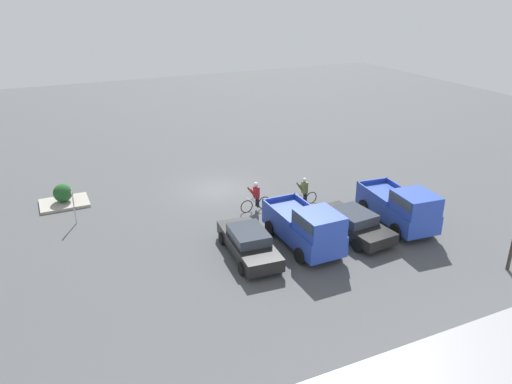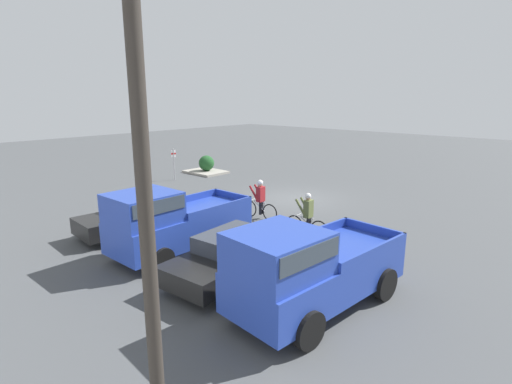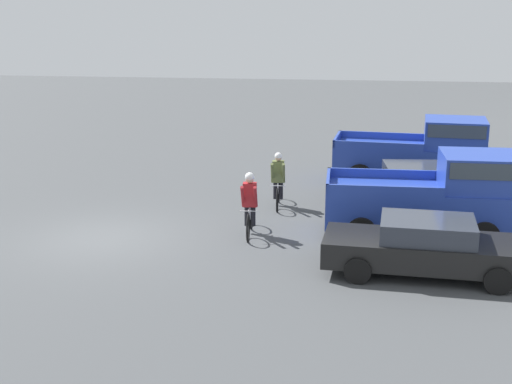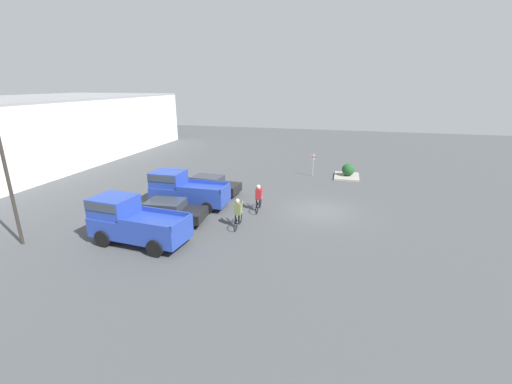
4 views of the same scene
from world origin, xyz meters
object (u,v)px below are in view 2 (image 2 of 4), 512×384
Objects in this scene: pickup_truck_0 at (307,267)px; cyclist_0 at (260,199)px; fire_lane_sign at (174,161)px; sedan_0 at (236,254)px; lamppost at (147,240)px; pickup_truck_1 at (171,220)px; shrub at (206,163)px; cyclist_1 at (307,215)px; sedan_1 at (140,215)px.

cyclist_0 is at bearing -40.38° from pickup_truck_0.
fire_lane_sign is at bearing -26.27° from pickup_truck_0.
lamppost is (-4.41, 5.67, 3.11)m from sedan_0.
lamppost is at bearing 107.17° from pickup_truck_0.
pickup_truck_1 is 14.54m from shrub.
pickup_truck_0 is 5.58m from cyclist_1.
pickup_truck_0 is 6.16m from lamppost.
pickup_truck_0 is 2.55× the size of fire_lane_sign.
lamppost is at bearing 137.49° from shrub.
pickup_truck_1 is at bearing 4.29° from sedan_0.
lamppost is (-7.61, 10.41, 2.93)m from cyclist_0.
cyclist_1 is (-5.20, -3.92, 0.15)m from sedan_1.
pickup_truck_1 is 2.47× the size of fire_lane_sign.
fire_lane_sign reaches higher than cyclist_1.
pickup_truck_0 is at bearing 178.73° from pickup_truck_1.
pickup_truck_0 is 4.83× the size of shrub.
sedan_1 is at bearing -10.92° from pickup_truck_1.
sedan_1 is (5.60, -0.33, -0.01)m from sedan_0.
sedan_0 is 5.72m from cyclist_0.
pickup_truck_0 is at bearing 139.62° from cyclist_0.
sedan_0 is 5.61m from sedan_1.
cyclist_1 is 13.87m from shrub.
pickup_truck_1 reaches higher than cyclist_1.
sedan_0 is 0.99× the size of sedan_1.
shrub is (9.72, -5.48, -0.18)m from cyclist_0.
sedan_1 is 12.30m from shrub.
lamppost is (-10.01, 6.00, 3.11)m from sedan_1.
sedan_0 is at bearing 124.08° from cyclist_0.
lamppost is at bearing 127.86° from sedan_0.
sedan_0 is at bearing -175.71° from pickup_truck_1.
pickup_truck_0 is 5.56m from pickup_truck_1.
pickup_truck_0 is at bearing 173.13° from sedan_0.
cyclist_1 is at bearing 170.17° from cyclist_0.
sedan_0 is at bearing 95.36° from cyclist_1.
cyclist_1 is at bearing -64.16° from lamppost.
pickup_truck_1 is (5.55, -0.12, -0.03)m from pickup_truck_0.
lamppost is (-1.65, 5.33, 2.60)m from pickup_truck_0.
cyclist_0 is 2.85m from cyclist_1.
sedan_1 is 2.38× the size of fire_lane_sign.
cyclist_1 is 1.73× the size of shrub.
fire_lane_sign reaches higher than shrub.
sedan_0 is 7.82m from lamppost.
fire_lane_sign reaches higher than cyclist_0.
sedan_1 is 2.62× the size of cyclist_1.
cyclist_1 is 12.54m from fire_lane_sign.
sedan_0 is 4.47× the size of shrub.
fire_lane_sign is (12.18, -2.98, 0.40)m from cyclist_1.
sedan_0 is 2.85m from pickup_truck_1.
cyclist_1 is (-2.40, -4.46, -0.34)m from pickup_truck_1.
pickup_truck_0 reaches higher than shrub.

